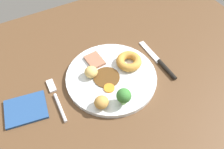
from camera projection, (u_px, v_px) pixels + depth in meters
The scene contains 12 objects.
dining_table at pixel (101, 87), 71.32cm from camera, with size 120.00×84.00×3.60cm, color brown.
dinner_plate at pixel (112, 78), 70.21cm from camera, with size 26.88×26.88×1.40cm, color white.
gravy_pool at pixel (106, 77), 69.38cm from camera, with size 7.81×7.81×0.30cm, color #563819.
meat_slice_main at pixel (95, 60), 73.19cm from camera, with size 6.11×4.62×0.80cm, color #9E664C.
yorkshire_pudding at pixel (129, 61), 71.86cm from camera, with size 7.77×7.77×2.45cm, color #C68938.
roast_potato_left at pixel (91, 72), 68.70cm from camera, with size 3.88×3.75×3.23cm, color #D8B260.
roast_potato_right at pixel (101, 102), 62.07cm from camera, with size 3.74×3.94×3.44cm, color #BC8C42.
carrot_coin_front at pixel (109, 88), 66.80cm from camera, with size 3.10×3.10×0.45cm, color orange.
broccoli_floret at pixel (124, 96), 61.65cm from camera, with size 4.04×4.04×5.29cm.
fork at pixel (56, 98), 66.13cm from camera, with size 2.18×15.30×0.90cm.
knife at pixel (160, 63), 74.42cm from camera, with size 1.85×18.52×1.20cm.
folded_napkin at pixel (26, 109), 63.88cm from camera, with size 11.00×9.00×0.80cm, color navy.
Camera 1 is at (-16.89, -38.56, 59.59)cm, focal length 38.03 mm.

